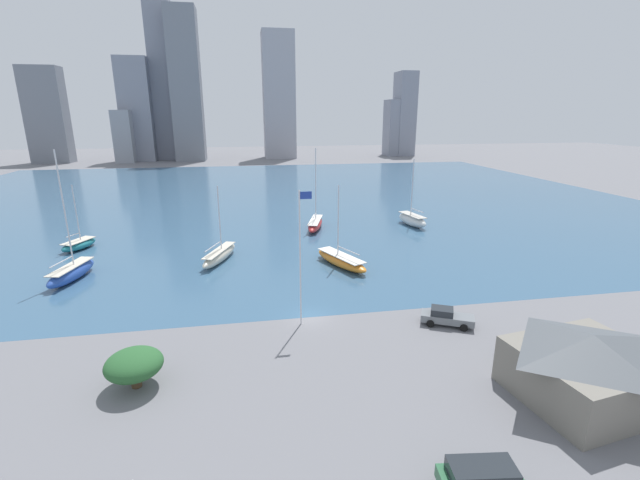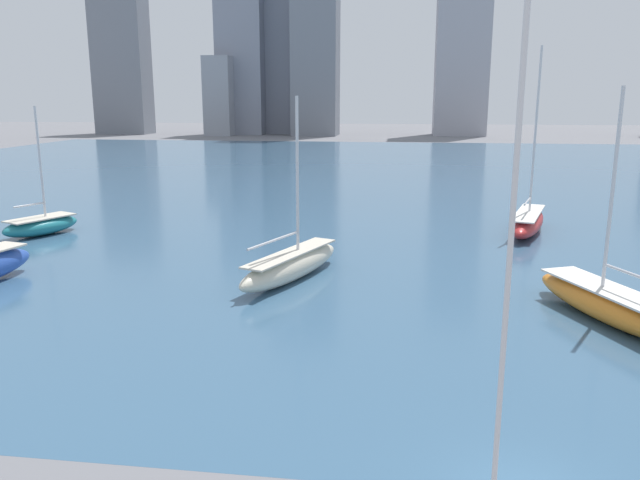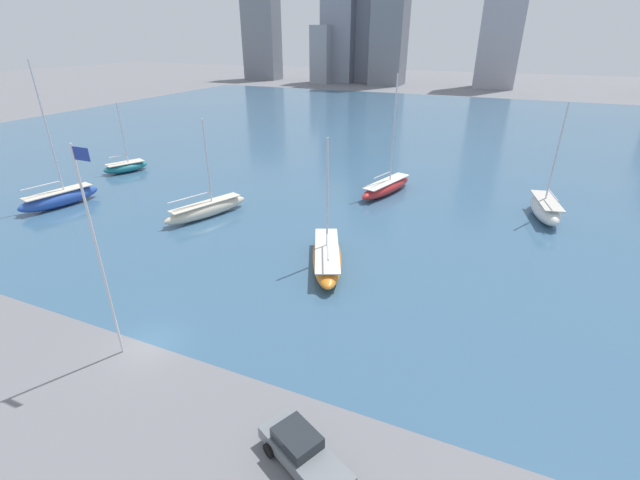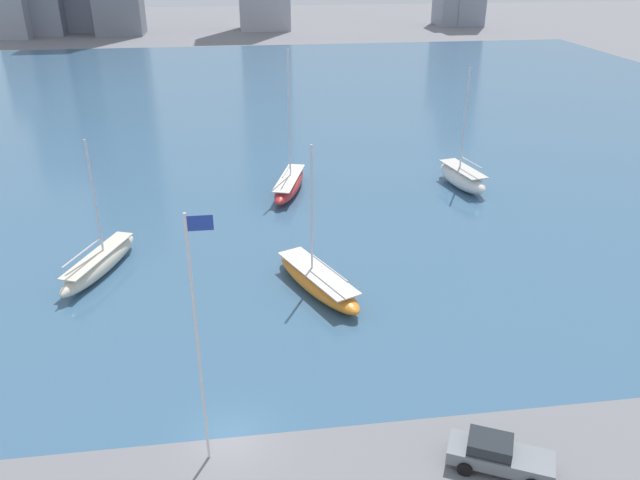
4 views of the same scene
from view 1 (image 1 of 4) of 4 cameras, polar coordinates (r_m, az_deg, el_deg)
name	(u,v)px [view 1 (image 1 of 4)]	position (r m, az deg, el deg)	size (l,w,h in m)	color
ground_plane	(310,317)	(45.38, -1.33, -10.26)	(500.00, 500.00, 0.00)	slate
harbor_water	(269,196)	(112.13, -6.80, 5.83)	(180.00, 140.00, 0.00)	#385B7A
boat_shed	(588,367)	(38.16, 32.14, -14.11)	(10.75, 9.74, 5.17)	slate
flag_pole	(301,255)	(41.27, -2.60, -2.02)	(1.24, 0.14, 13.65)	silver
yard_shrub	(134,365)	(36.99, -23.56, -14.98)	(4.35, 4.35, 3.02)	#4C3823
distant_city_skyline	(218,103)	(210.89, -13.41, 17.38)	(175.19, 23.38, 68.43)	slate
sailboat_red	(315,224)	(79.06, -0.64, 2.19)	(5.16, 10.75, 14.63)	#B72828
sailboat_orange	(341,260)	(59.65, 2.83, -2.69)	(6.60, 10.81, 11.25)	orange
sailboat_cream	(220,255)	(63.12, -13.24, -1.97)	(5.46, 10.34, 10.81)	beige
sailboat_teal	(79,244)	(76.90, -29.47, -0.50)	(4.98, 6.88, 10.08)	#1E757F
sailboat_blue	(72,272)	(63.02, -30.22, -3.73)	(4.28, 9.49, 16.37)	#284CA8
sailboat_white	(412,220)	(82.98, 12.20, 2.66)	(4.07, 8.61, 12.55)	white
parked_suv_green	(481,478)	(28.48, 20.69, -27.58)	(4.77, 2.81, 1.91)	#235B38
parked_pickup_gray	(446,317)	(45.34, 16.46, -9.78)	(5.44, 3.94, 1.74)	slate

